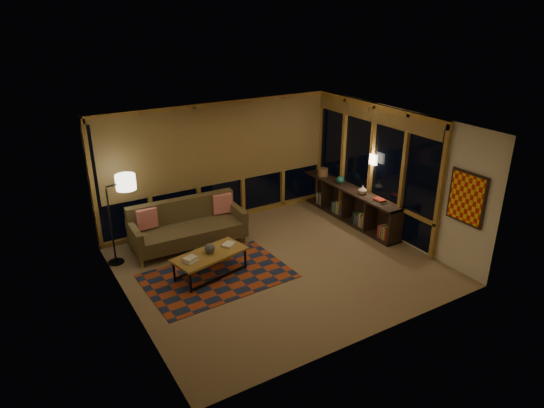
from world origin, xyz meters
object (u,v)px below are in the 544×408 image
floor_lamp (111,222)px  bookshelf (348,204)px  sofa (188,226)px  coffee_table (210,264)px

floor_lamp → bookshelf: (5.09, -0.70, -0.47)m
floor_lamp → bookshelf: floor_lamp is taller
sofa → coffee_table: 1.28m
coffee_table → floor_lamp: bearing=122.7°
coffee_table → bookshelf: bearing=-2.4°
sofa → floor_lamp: size_ratio=1.33×
floor_lamp → bookshelf: bearing=-20.5°
coffee_table → bookshelf: 3.78m
sofa → coffee_table: bearing=-92.3°
coffee_table → bookshelf: bookshelf is taller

